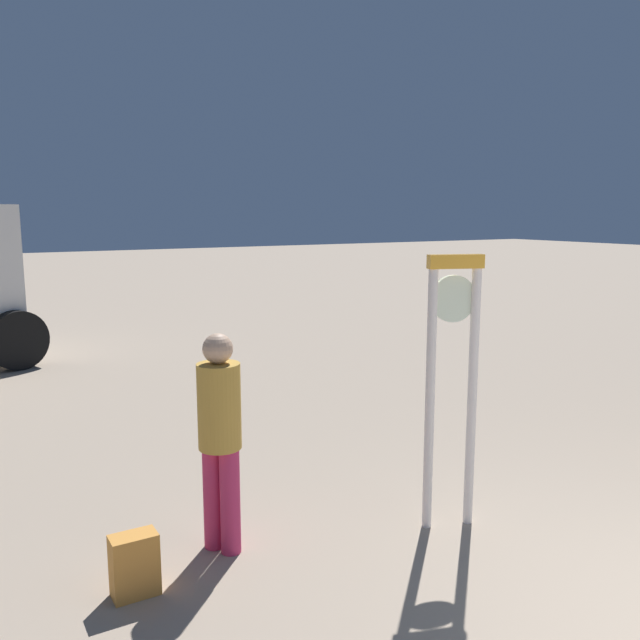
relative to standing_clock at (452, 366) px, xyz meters
The scene contains 3 objects.
standing_clock is the anchor object (origin of this frame).
person_near_clock 1.74m from the standing_clock, 162.64° to the left, with size 0.30×0.30×1.56m.
backpack 2.55m from the standing_clock, behind, with size 0.29×0.21×0.40m.
Camera 1 is at (-3.77, -1.31, 2.36)m, focal length 36.89 mm.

